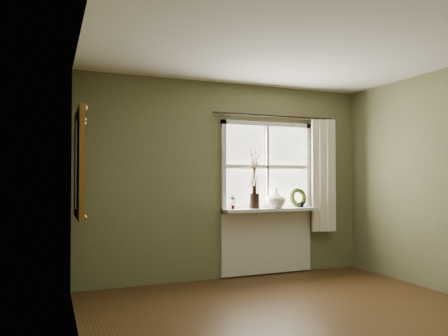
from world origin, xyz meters
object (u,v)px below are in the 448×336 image
(gilt_mirror, at_px, (78,163))
(cream_vase, at_px, (276,198))
(wreath, at_px, (298,200))
(dark_jug, at_px, (254,201))

(gilt_mirror, bearing_deg, cream_vase, 12.00)
(cream_vase, bearing_deg, gilt_mirror, -168.00)
(gilt_mirror, bearing_deg, wreath, 11.28)
(dark_jug, bearing_deg, cream_vase, 0.00)
(wreath, bearing_deg, gilt_mirror, -173.58)
(dark_jug, relative_size, gilt_mirror, 0.19)
(dark_jug, height_order, cream_vase, cream_vase)
(dark_jug, xyz_separation_m, gilt_mirror, (-2.27, -0.55, 0.46))
(dark_jug, height_order, gilt_mirror, gilt_mirror)
(dark_jug, bearing_deg, wreath, 3.27)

